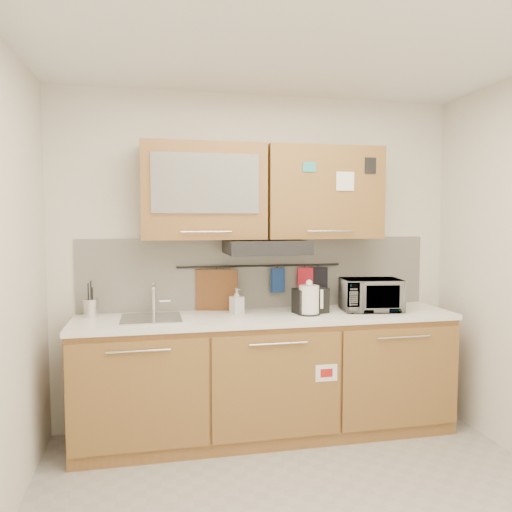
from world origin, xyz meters
name	(u,v)px	position (x,y,z in m)	size (l,w,h in m)	color
ceiling	(324,19)	(0.00, 0.00, 2.60)	(3.20, 3.20, 0.00)	white
wall_back	(259,260)	(0.00, 1.50, 1.30)	(3.20, 3.20, 0.00)	silver
base_cabinet	(268,382)	(0.00, 1.19, 0.41)	(2.80, 0.64, 0.88)	olive
countertop	(268,317)	(0.00, 1.19, 0.90)	(2.82, 0.62, 0.04)	white
backsplash	(259,273)	(0.00, 1.49, 1.20)	(2.80, 0.02, 0.56)	silver
upper_cabinets	(263,192)	(0.00, 1.32, 1.83)	(1.82, 0.37, 0.70)	olive
range_hood	(266,247)	(0.00, 1.25, 1.42)	(0.60, 0.46, 0.10)	black
sink	(151,318)	(-0.85, 1.21, 0.92)	(0.42, 0.40, 0.26)	silver
utensil_rail	(260,266)	(0.00, 1.45, 1.26)	(0.02, 0.02, 1.30)	black
utensil_crock	(91,308)	(-1.28, 1.36, 0.99)	(0.12, 0.12, 0.26)	silver
kettle	(309,301)	(0.30, 1.12, 1.02)	(0.20, 0.19, 0.26)	white
toaster	(311,300)	(0.33, 1.19, 1.02)	(0.28, 0.20, 0.19)	black
microwave	(371,295)	(0.82, 1.18, 1.04)	(0.45, 0.30, 0.25)	#999999
soap_bottle	(237,301)	(-0.22, 1.29, 1.01)	(0.08, 0.09, 0.19)	#999999
cutting_board	(217,295)	(-0.35, 1.44, 1.04)	(0.32, 0.02, 0.40)	brown
oven_mitt	(278,280)	(0.14, 1.44, 1.14)	(0.12, 0.03, 0.19)	navy
dark_pouch	(318,281)	(0.48, 1.44, 1.13)	(0.14, 0.04, 0.23)	black
pot_holder	(305,277)	(0.37, 1.44, 1.16)	(0.12, 0.02, 0.15)	red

